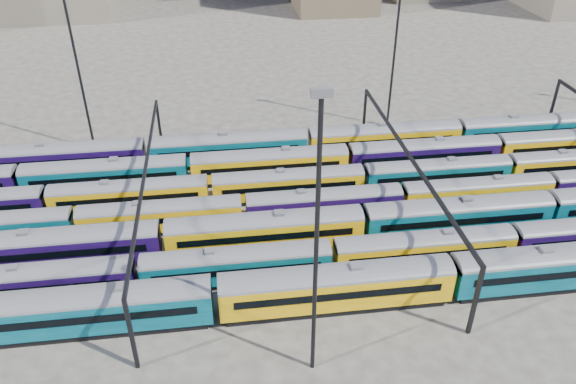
{
  "coord_description": "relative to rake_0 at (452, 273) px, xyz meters",
  "views": [
    {
      "loc": [
        -11.49,
        -54.47,
        38.79
      ],
      "look_at": [
        -3.94,
        1.72,
        3.0
      ],
      "focal_mm": 35.0,
      "sensor_mm": 36.0,
      "label": 1
    }
  ],
  "objects": [
    {
      "name": "gantry_2",
      "position": [
        0.08,
        15.0,
        3.82
      ],
      "size": [
        0.35,
        40.35,
        8.03
      ],
      "color": "black",
      "rests_on": "ground"
    },
    {
      "name": "rake_4",
      "position": [
        6.06,
        20.0,
        -0.46
      ],
      "size": [
        135.58,
        2.83,
        4.76
      ],
      "color": "black",
      "rests_on": "ground"
    },
    {
      "name": "rake_6",
      "position": [
        -9.3,
        30.0,
        -0.1
      ],
      "size": [
        132.8,
        3.24,
        5.46
      ],
      "color": "black",
      "rests_on": "ground"
    },
    {
      "name": "mast_1",
      "position": [
        -39.92,
        37.0,
        11.0
      ],
      "size": [
        1.4,
        0.5,
        25.6
      ],
      "color": "black",
      "rests_on": "ground"
    },
    {
      "name": "gantry_1",
      "position": [
        -29.92,
        15.0,
        3.82
      ],
      "size": [
        0.35,
        40.35,
        8.03
      ],
      "color": "black",
      "rests_on": "ground"
    },
    {
      "name": "rake_0",
      "position": [
        0.0,
        0.0,
        0.0
      ],
      "size": [
        137.16,
        3.34,
        5.65
      ],
      "color": "black",
      "rests_on": "ground"
    },
    {
      "name": "rake_1",
      "position": [
        8.9,
        5.0,
        -0.43
      ],
      "size": [
        117.71,
        2.87,
        4.83
      ],
      "color": "black",
      "rests_on": "ground"
    },
    {
      "name": "rake_5",
      "position": [
        -25.77,
        25.0,
        -0.24
      ],
      "size": [
        126.34,
        3.08,
        5.19
      ],
      "color": "black",
      "rests_on": "ground"
    },
    {
      "name": "mast_3",
      "position": [
        5.08,
        39.0,
        11.0
      ],
      "size": [
        1.4,
        0.5,
        25.6
      ],
      "color": "black",
      "rests_on": "ground"
    },
    {
      "name": "rake_2",
      "position": [
        -28.33,
        10.0,
        -0.12
      ],
      "size": [
        131.6,
        3.21,
        5.41
      ],
      "color": "black",
      "rests_on": "ground"
    },
    {
      "name": "rake_3",
      "position": [
        -19.32,
        15.0,
        -0.52
      ],
      "size": [
        113.78,
        2.78,
        4.66
      ],
      "color": "black",
      "rests_on": "ground"
    },
    {
      "name": "ground",
      "position": [
        -9.92,
        15.0,
        -2.96
      ],
      "size": [
        500.0,
        500.0,
        0.0
      ],
      "primitive_type": "plane",
      "color": "#413D37",
      "rests_on": "ground"
    },
    {
      "name": "mast_2",
      "position": [
        -14.92,
        -7.0,
        11.0
      ],
      "size": [
        1.4,
        0.5,
        25.6
      ],
      "color": "black",
      "rests_on": "ground"
    }
  ]
}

